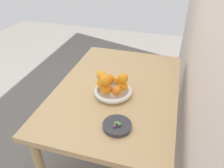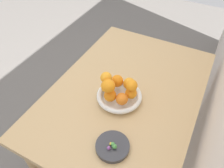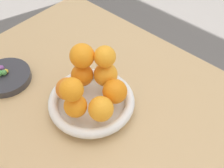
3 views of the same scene
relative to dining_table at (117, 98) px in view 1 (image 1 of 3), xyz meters
name	(u,v)px [view 1 (image 1 of 3)]	position (x,y,z in m)	size (l,w,h in m)	color
ground_plane	(116,161)	(0.00, 0.00, -0.65)	(6.00, 6.00, 0.00)	slate
wall_back	(214,13)	(0.00, 0.46, 0.60)	(4.00, 0.05, 2.50)	beige
dining_table	(117,98)	(0.00, 0.00, 0.00)	(1.10, 0.76, 0.74)	tan
fruit_bowl	(113,92)	(0.08, -0.01, 0.11)	(0.23, 0.23, 0.04)	white
candy_dish	(117,126)	(0.34, 0.09, 0.10)	(0.15, 0.15, 0.02)	#333338
orange_0	(106,89)	(0.14, -0.03, 0.16)	(0.06, 0.06, 0.06)	orange
orange_1	(117,91)	(0.13, 0.03, 0.16)	(0.06, 0.06, 0.06)	orange
orange_2	(123,86)	(0.07, 0.05, 0.16)	(0.06, 0.06, 0.06)	orange
orange_3	(120,80)	(0.02, 0.02, 0.16)	(0.06, 0.06, 0.06)	orange
orange_4	(109,79)	(0.03, -0.05, 0.16)	(0.06, 0.06, 0.06)	orange
orange_5	(102,84)	(0.09, -0.07, 0.16)	(0.07, 0.07, 0.07)	orange
orange_6	(105,80)	(0.14, -0.04, 0.22)	(0.07, 0.07, 0.07)	orange
orange_7	(101,75)	(0.09, -0.08, 0.22)	(0.06, 0.06, 0.06)	orange
orange_8	(123,78)	(0.08, 0.05, 0.22)	(0.06, 0.06, 0.06)	orange
candy_ball_0	(115,126)	(0.37, 0.08, 0.12)	(0.02, 0.02, 0.02)	#8C4C99
candy_ball_1	(116,123)	(0.34, 0.08, 0.12)	(0.01, 0.01, 0.01)	gold
candy_ball_2	(117,123)	(0.34, 0.09, 0.12)	(0.02, 0.02, 0.02)	#4C9947
candy_ball_3	(117,123)	(0.34, 0.09, 0.12)	(0.01, 0.01, 0.01)	#472819
candy_ball_4	(119,124)	(0.35, 0.10, 0.12)	(0.02, 0.02, 0.02)	#4C9947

